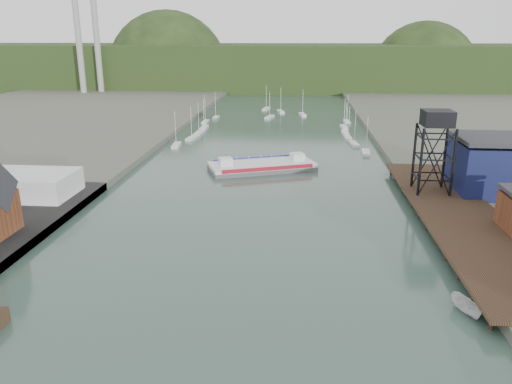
# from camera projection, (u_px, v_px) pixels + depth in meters

# --- Properties ---
(ground) EXTENTS (600.00, 600.00, 0.00)m
(ground) POSITION_uv_depth(u_px,v_px,m) (199.00, 384.00, 47.48)
(ground) COLOR #2E4840
(ground) RESTS_ON ground
(east_pier) EXTENTS (14.00, 70.00, 2.45)m
(east_pier) POSITION_uv_depth(u_px,v_px,m) (459.00, 215.00, 86.59)
(east_pier) COLOR black
(east_pier) RESTS_ON ground
(white_shed) EXTENTS (18.00, 12.00, 4.50)m
(white_shed) POSITION_uv_depth(u_px,v_px,m) (27.00, 184.00, 97.49)
(white_shed) COLOR silver
(white_shed) RESTS_ON west_quay
(lift_tower) EXTENTS (6.50, 6.50, 16.00)m
(lift_tower) POSITION_uv_depth(u_px,v_px,m) (437.00, 123.00, 94.98)
(lift_tower) COLOR black
(lift_tower) RESTS_ON east_pier
(blue_shed) EXTENTS (20.50, 14.50, 11.30)m
(blue_shed) POSITION_uv_depth(u_px,v_px,m) (508.00, 166.00, 98.21)
(blue_shed) COLOR #0C1536
(blue_shed) RESTS_ON east_land
(marina_sailboats) EXTENTS (57.71, 92.65, 0.90)m
(marina_sailboats) POSITION_uv_depth(u_px,v_px,m) (275.00, 127.00, 178.94)
(marina_sailboats) COLOR silver
(marina_sailboats) RESTS_ON ground
(smokestacks) EXTENTS (11.20, 8.20, 60.00)m
(smokestacks) POSITION_uv_depth(u_px,v_px,m) (88.00, 39.00, 268.21)
(smokestacks) COLOR #999994
(smokestacks) RESTS_ON ground
(distant_hills) EXTENTS (500.00, 120.00, 80.00)m
(distant_hills) POSITION_uv_depth(u_px,v_px,m) (281.00, 69.00, 331.04)
(distant_hills) COLOR black
(distant_hills) RESTS_ON ground
(chain_ferry) EXTENTS (27.44, 18.66, 3.67)m
(chain_ferry) POSITION_uv_depth(u_px,v_px,m) (262.00, 166.00, 122.40)
(chain_ferry) COLOR #555558
(chain_ferry) RESTS_ON ground
(motorboat) EXTENTS (3.67, 5.48, 1.98)m
(motorboat) POSITION_uv_depth(u_px,v_px,m) (467.00, 307.00, 58.99)
(motorboat) COLOR silver
(motorboat) RESTS_ON ground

